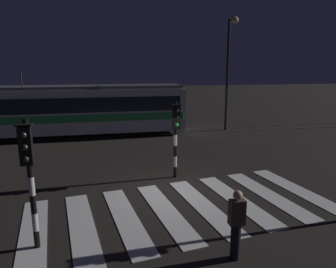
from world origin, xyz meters
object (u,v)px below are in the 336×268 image
at_px(traffic_light_median_centre, 176,129).
at_px(tram, 63,110).
at_px(traffic_light_corner_near_left, 29,167).
at_px(street_lamp_trackside_right, 229,62).
at_px(pedestrian_waiting_at_kerb, 236,224).

height_order(traffic_light_median_centre, tram, tram).
distance_m(traffic_light_corner_near_left, street_lamp_trackside_right, 16.49).
bearing_deg(traffic_light_median_centre, traffic_light_corner_near_left, -137.11).
bearing_deg(traffic_light_median_centre, street_lamp_trackside_right, 55.99).
distance_m(traffic_light_median_centre, street_lamp_trackside_right, 10.53).
bearing_deg(tram, traffic_light_corner_near_left, -87.13).
bearing_deg(traffic_light_corner_near_left, pedestrian_waiting_at_kerb, -16.18).
xyz_separation_m(traffic_light_median_centre, tram, (-5.20, 8.78, -0.30)).
distance_m(street_lamp_trackside_right, pedestrian_waiting_at_kerb, 15.57).
distance_m(traffic_light_corner_near_left, tram, 13.02).
height_order(street_lamp_trackside_right, pedestrian_waiting_at_kerb, street_lamp_trackside_right).
height_order(traffic_light_corner_near_left, street_lamp_trackside_right, street_lamp_trackside_right).
relative_size(traffic_light_median_centre, street_lamp_trackside_right, 0.41).
xyz_separation_m(street_lamp_trackside_right, tram, (-10.89, 0.33, -3.00)).
bearing_deg(pedestrian_waiting_at_kerb, tram, 110.29).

